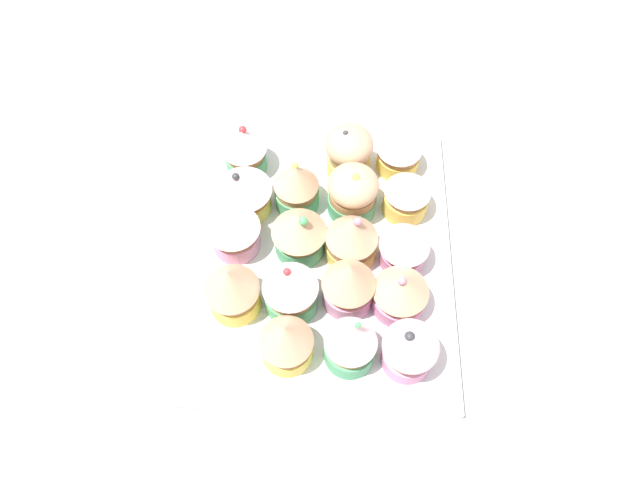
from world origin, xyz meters
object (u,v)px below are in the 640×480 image
object	(u,v)px
cupcake_1	(244,190)
cupcake_9	(353,192)
cupcake_15	(405,244)
cupcake_12	(351,343)
baking_tray	(320,255)
cupcake_10	(352,240)
cupcake_3	(232,289)
cupcake_2	(233,229)
cupcake_11	(349,283)
cupcake_5	(299,232)
cupcake_6	(290,288)
cupcake_8	(349,152)
cupcake_16	(401,292)
cupcake_13	(400,149)
cupcake_0	(244,149)
cupcake_4	(296,186)
cupcake_14	(407,193)
cupcake_17	(409,350)
cupcake_7	(286,341)

from	to	relation	value
cupcake_1	cupcake_9	bearing A→B (deg)	90.87
cupcake_15	cupcake_12	bearing A→B (deg)	-26.65
baking_tray	cupcake_10	distance (cm)	5.65
cupcake_3	cupcake_9	distance (cm)	18.69
cupcake_2	cupcake_11	distance (cm)	14.94
cupcake_9	cupcake_15	distance (cm)	9.28
cupcake_5	cupcake_15	xyz separation A→B (cm)	(1.19, 12.05, 0.04)
cupcake_6	cupcake_15	size ratio (longest dim) A/B	1.14
cupcake_15	cupcake_11	bearing A→B (deg)	-50.02
cupcake_5	cupcake_8	world-z (taller)	same
cupcake_3	cupcake_11	world-z (taller)	cupcake_11
cupcake_11	cupcake_6	bearing A→B (deg)	-83.08
cupcake_12	cupcake_15	bearing A→B (deg)	153.35
cupcake_16	cupcake_6	bearing A→B (deg)	-88.59
baking_tray	cupcake_11	world-z (taller)	cupcake_11
cupcake_6	cupcake_13	size ratio (longest dim) A/B	1.13
cupcake_6	cupcake_8	world-z (taller)	cupcake_6
cupcake_0	cupcake_8	world-z (taller)	cupcake_8
cupcake_10	cupcake_13	world-z (taller)	cupcake_10
cupcake_4	cupcake_11	distance (cm)	14.51
cupcake_8	cupcake_11	bearing A→B (deg)	0.57
cupcake_6	cupcake_11	xyz separation A→B (cm)	(-0.76, 6.28, 0.10)
cupcake_4	cupcake_11	xyz separation A→B (cm)	(13.00, 6.43, 0.45)
cupcake_1	cupcake_3	world-z (taller)	cupcake_3
cupcake_10	cupcake_0	bearing A→B (deg)	-133.36
cupcake_1	cupcake_14	world-z (taller)	cupcake_1
cupcake_11	cupcake_15	world-z (taller)	cupcake_11
cupcake_15	cupcake_13	bearing A→B (deg)	-179.50
cupcake_2	cupcake_8	size ratio (longest dim) A/B	0.92
cupcake_3	cupcake_5	bearing A→B (deg)	137.62
cupcake_10	cupcake_11	bearing A→B (deg)	-2.89
cupcake_14	cupcake_16	size ratio (longest dim) A/B	0.98
cupcake_17	cupcake_1	bearing A→B (deg)	-135.25
cupcake_0	cupcake_10	world-z (taller)	cupcake_10
cupcake_7	cupcake_17	world-z (taller)	cupcake_7
cupcake_0	cupcake_2	xyz separation A→B (cm)	(11.76, -0.07, -0.01)
cupcake_12	cupcake_17	bearing A→B (deg)	86.65
cupcake_13	cupcake_0	bearing A→B (deg)	-87.93
cupcake_0	cupcake_10	xyz separation A→B (cm)	(12.81, 13.56, 0.11)
cupcake_10	cupcake_14	bearing A→B (deg)	136.24
cupcake_1	cupcake_4	distance (cm)	6.34
cupcake_13	cupcake_14	xyz separation A→B (cm)	(6.61, 0.71, -0.28)
baking_tray	cupcake_4	size ratio (longest dim) A/B	4.93
cupcake_7	cupcake_5	bearing A→B (deg)	177.19
cupcake_5	cupcake_10	distance (cm)	6.08
cupcake_11	cupcake_14	world-z (taller)	cupcake_11
baking_tray	cupcake_1	bearing A→B (deg)	-123.57
cupcake_9	cupcake_3	bearing A→B (deg)	-43.94
cupcake_1	cupcake_6	size ratio (longest dim) A/B	0.86
cupcake_11	cupcake_17	world-z (taller)	cupcake_11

